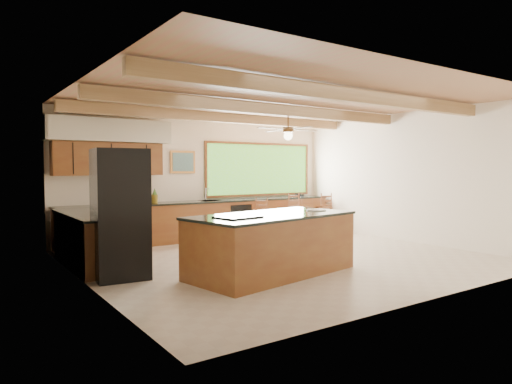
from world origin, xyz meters
TOP-DOWN VIEW (x-y plane):
  - ground at (0.00, 0.00)m, footprint 7.20×7.20m
  - room_shell at (-0.17, 0.65)m, footprint 7.27×6.54m
  - counter_run at (-0.82, 2.52)m, footprint 7.12×3.10m
  - island at (-0.95, -0.92)m, footprint 2.96×1.77m
  - refrigerator at (-3.05, 0.18)m, footprint 0.85×0.83m
  - bar_stool_a at (1.18, 2.40)m, footprint 0.46×0.46m
  - bar_stool_b at (2.02, 2.27)m, footprint 0.41×0.41m
  - bar_stool_c at (2.11, 1.80)m, footprint 0.42×0.42m
  - bar_stool_d at (3.30, 2.39)m, footprint 0.47×0.47m

SIDE VIEW (x-z plane):
  - ground at x=0.00m, z-range 0.00..0.00m
  - counter_run at x=-0.82m, z-range -0.16..1.09m
  - island at x=-0.95m, z-range -0.01..0.98m
  - bar_stool_c at x=2.11m, z-range 0.09..1.02m
  - bar_stool_a at x=1.18m, z-range 0.09..1.08m
  - bar_stool_d at x=3.30m, z-range 0.10..1.13m
  - bar_stool_b at x=2.02m, z-range 0.10..1.20m
  - refrigerator at x=-3.05m, z-range 0.00..2.00m
  - room_shell at x=-0.17m, z-range 0.70..3.72m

